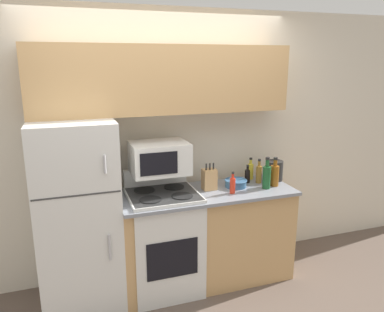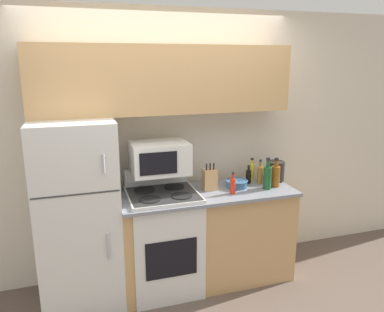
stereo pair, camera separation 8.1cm
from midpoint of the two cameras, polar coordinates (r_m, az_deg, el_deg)
name	(u,v)px [view 2 (the right image)]	position (r m, az deg, el deg)	size (l,w,h in m)	color
ground_plane	(181,302)	(3.55, -0.96, -21.43)	(12.00, 12.00, 0.00)	brown
wall_back	(161,146)	(3.63, -4.13, 1.59)	(8.00, 0.05, 2.55)	beige
lower_cabinets	(206,236)	(3.64, 2.83, -12.10)	(1.62, 0.61, 0.91)	tan
refrigerator	(78,214)	(3.34, -16.26, -8.52)	(0.66, 0.68, 1.62)	silver
upper_cabinets	(164,79)	(3.35, -3.51, 11.58)	(2.28, 0.35, 0.59)	tan
stove	(164,240)	(3.51, -3.68, -12.65)	(0.62, 0.59, 1.10)	silver
microwave	(159,158)	(3.31, -4.30, -0.24)	(0.50, 0.39, 0.27)	silver
knife_block	(210,179)	(3.47, 3.38, -3.57)	(0.13, 0.10, 0.25)	tan
bowl	(236,183)	(3.57, 7.44, -4.15)	(0.21, 0.21, 0.07)	#335B84
bottle_wine_green	(267,177)	(3.55, 12.06, -3.11)	(0.08, 0.08, 0.30)	#194C23
bottle_hot_sauce	(233,185)	(3.39, 6.91, -4.44)	(0.05, 0.05, 0.20)	red
bottle_whiskey	(276,175)	(3.64, 13.26, -2.89)	(0.08, 0.08, 0.28)	brown
bottle_soy_sauce	(248,176)	(3.70, 9.21, -3.03)	(0.05, 0.05, 0.18)	black
bottle_cooking_spray	(252,171)	(3.81, 9.68, -2.28)	(0.06, 0.06, 0.22)	gold
bottle_vinegar	(260,174)	(3.70, 10.93, -2.72)	(0.06, 0.06, 0.24)	olive
kettle	(276,171)	(3.81, 13.25, -2.25)	(0.17, 0.17, 0.22)	black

